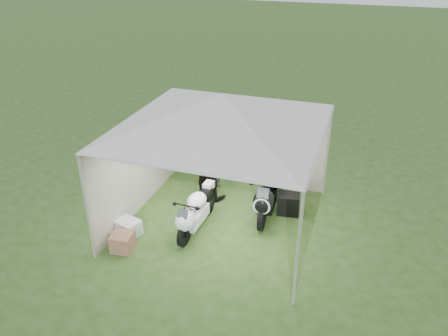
{
  "coord_description": "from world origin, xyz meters",
  "views": [
    {
      "loc": [
        2.66,
        -7.75,
        5.64
      ],
      "look_at": [
        -0.06,
        0.35,
        1.18
      ],
      "focal_mm": 35.0,
      "sensor_mm": 36.0,
      "label": 1
    }
  ],
  "objects": [
    {
      "name": "person_dark_jacket",
      "position": [
        -0.68,
        0.97,
        0.95
      ],
      "size": [
        1.04,
        0.88,
        1.9
      ],
      "primitive_type": "imported",
      "rotation": [
        0.0,
        0.0,
        2.96
      ],
      "color": "black",
      "rests_on": "ground"
    },
    {
      "name": "ground",
      "position": [
        0.0,
        0.0,
        0.0
      ],
      "size": [
        80.0,
        80.0,
        0.0
      ],
      "primitive_type": "plane",
      "color": "#2A4717",
      "rests_on": "ground"
    },
    {
      "name": "crate_0",
      "position": [
        -1.75,
        -1.08,
        0.16
      ],
      "size": [
        0.58,
        0.5,
        0.33
      ],
      "primitive_type": "cube",
      "rotation": [
        0.0,
        0.0,
        -0.27
      ],
      "color": "silver",
      "rests_on": "ground"
    },
    {
      "name": "person_blue_jacket",
      "position": [
        -0.63,
        1.31,
        0.85
      ],
      "size": [
        0.45,
        0.65,
        1.69
      ],
      "primitive_type": "imported",
      "rotation": [
        0.0,
        0.0,
        -1.49
      ],
      "color": "slate",
      "rests_on": "ground"
    },
    {
      "name": "motorcycle_black",
      "position": [
        0.9,
        0.63,
        0.58
      ],
      "size": [
        0.53,
        2.1,
        1.03
      ],
      "rotation": [
        0.0,
        0.0,
        0.05
      ],
      "color": "black",
      "rests_on": "ground"
    },
    {
      "name": "motorcycle_white",
      "position": [
        -0.43,
        -0.53,
        0.49
      ],
      "size": [
        0.44,
        1.79,
        0.88
      ],
      "rotation": [
        0.0,
        0.0,
        -0.04
      ],
      "color": "black",
      "rests_on": "ground"
    },
    {
      "name": "crate_2",
      "position": [
        -1.75,
        -0.94,
        0.11
      ],
      "size": [
        0.38,
        0.35,
        0.22
      ],
      "primitive_type": "cube",
      "rotation": [
        0.0,
        0.0,
        0.42
      ],
      "color": "silver",
      "rests_on": "ground"
    },
    {
      "name": "canopy_tent",
      "position": [
        -0.0,
        0.03,
        2.58
      ],
      "size": [
        5.66,
        5.66,
        3.0
      ],
      "color": "silver",
      "rests_on": "ground"
    },
    {
      "name": "crate_3",
      "position": [
        -1.75,
        -1.4,
        0.12
      ],
      "size": [
        0.43,
        0.35,
        0.25
      ],
      "primitive_type": "cube",
      "rotation": [
        0.0,
        0.0,
        -0.24
      ],
      "color": "olive",
      "rests_on": "ground"
    },
    {
      "name": "equipment_box",
      "position": [
        1.35,
        0.83,
        0.24
      ],
      "size": [
        0.54,
        0.46,
        0.49
      ],
      "primitive_type": "cube",
      "rotation": [
        0.0,
        0.0,
        0.14
      ],
      "color": "black",
      "rests_on": "ground"
    },
    {
      "name": "crate_1",
      "position": [
        -1.59,
        -1.6,
        0.19
      ],
      "size": [
        0.46,
        0.46,
        0.38
      ],
      "primitive_type": "cube",
      "rotation": [
        0.0,
        0.0,
        0.11
      ],
      "color": "#875F45",
      "rests_on": "ground"
    },
    {
      "name": "paddock_stand",
      "position": [
        0.86,
        1.58,
        0.15
      ],
      "size": [
        0.4,
        0.26,
        0.29
      ],
      "primitive_type": "cube",
      "rotation": [
        0.0,
        0.0,
        0.05
      ],
      "color": "#1E31AF",
      "rests_on": "ground"
    }
  ]
}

